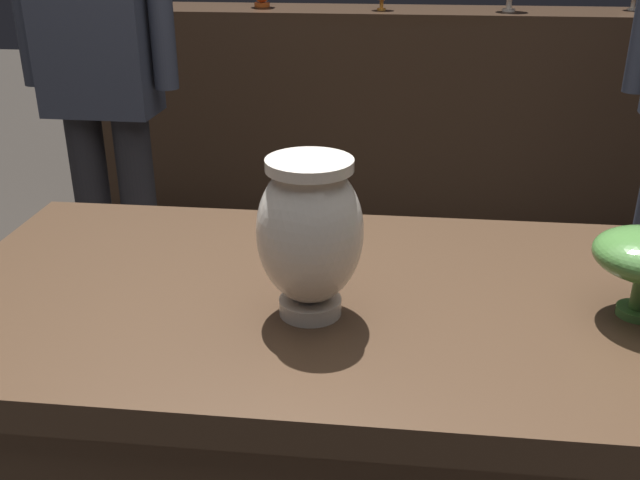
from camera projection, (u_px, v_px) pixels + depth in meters
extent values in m
cube|color=#422D1E|center=(329.00, 305.00, 1.11)|extent=(1.20, 0.64, 0.05)
cube|color=#382619|center=(378.00, 128.00, 3.23)|extent=(2.60, 0.40, 0.95)
cube|color=#382619|center=(382.00, 14.00, 3.03)|extent=(2.60, 0.40, 0.04)
cylinder|color=silver|center=(310.00, 306.00, 1.03)|extent=(0.09, 0.09, 0.02)
ellipsoid|color=silver|center=(310.00, 232.00, 0.98)|extent=(0.15, 0.15, 0.21)
cylinder|color=silver|center=(309.00, 165.00, 0.94)|extent=(0.12, 0.12, 0.02)
cylinder|color=#477A38|center=(637.00, 311.00, 1.03)|extent=(0.06, 0.06, 0.01)
cylinder|color=orange|center=(381.00, 9.00, 2.97)|extent=(0.04, 0.04, 0.01)
cylinder|color=orange|center=(382.00, 4.00, 2.96)|extent=(0.02, 0.02, 0.03)
cylinder|color=silver|center=(632.00, 9.00, 2.97)|extent=(0.04, 0.04, 0.01)
cylinder|color=silver|center=(633.00, 4.00, 2.96)|extent=(0.02, 0.02, 0.04)
cylinder|color=#E55B1E|center=(262.00, 5.00, 3.10)|extent=(0.07, 0.07, 0.02)
cylinder|color=silver|center=(508.00, 10.00, 2.92)|extent=(0.05, 0.05, 0.01)
cylinder|color=silver|center=(509.00, 3.00, 2.91)|extent=(0.02, 0.02, 0.05)
cylinder|color=#232328|center=(143.00, 237.00, 2.28)|extent=(0.11, 0.11, 0.80)
cylinder|color=#232328|center=(98.00, 235.00, 2.30)|extent=(0.11, 0.11, 0.80)
cube|color=#333847|center=(91.00, 1.00, 2.00)|extent=(0.32, 0.19, 0.63)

